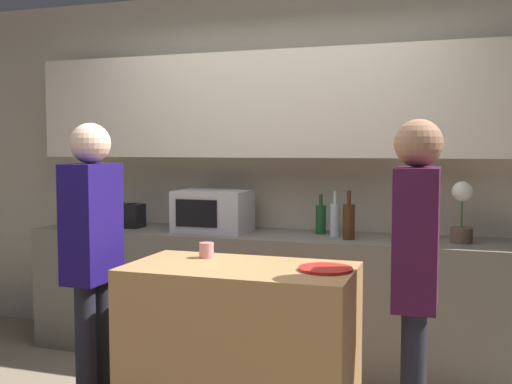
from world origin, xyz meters
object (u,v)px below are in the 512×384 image
(microwave, at_px, (213,211))
(potted_plant, at_px, (462,212))
(bottle_2, at_px, (349,221))
(person_left, at_px, (92,248))
(toaster, at_px, (126,216))
(plate_on_island, at_px, (325,269))
(cup_0, at_px, (206,250))
(bottle_1, at_px, (335,219))
(person_center, at_px, (416,267))
(bottle_0, at_px, (321,219))

(microwave, relative_size, potted_plant, 1.32)
(bottle_2, distance_m, person_left, 1.68)
(toaster, relative_size, bottle_2, 0.80)
(plate_on_island, distance_m, cup_0, 0.68)
(toaster, bearing_deg, cup_0, -44.25)
(microwave, bearing_deg, potted_plant, 0.05)
(bottle_1, xyz_separation_m, bottle_2, (0.12, -0.12, 0.00))
(microwave, bearing_deg, person_center, -39.86)
(plate_on_island, bearing_deg, potted_plant, 63.03)
(person_left, bearing_deg, plate_on_island, 90.67)
(bottle_2, height_order, cup_0, bottle_2)
(microwave, height_order, cup_0, microwave)
(microwave, distance_m, person_left, 1.28)
(plate_on_island, xyz_separation_m, person_center, (0.42, -0.02, 0.04))
(bottle_0, distance_m, cup_0, 1.27)
(person_center, bearing_deg, cup_0, 82.17)
(toaster, height_order, person_center, person_center)
(potted_plant, relative_size, bottle_2, 1.22)
(bottle_1, height_order, plate_on_island, bottle_1)
(microwave, xyz_separation_m, toaster, (-0.72, 0.00, -0.06))
(microwave, height_order, person_center, person_center)
(person_left, bearing_deg, bottle_2, 134.32)
(potted_plant, bearing_deg, bottle_0, 173.04)
(microwave, relative_size, bottle_0, 1.85)
(microwave, xyz_separation_m, bottle_0, (0.77, 0.12, -0.04))
(person_left, height_order, person_center, person_left)
(bottle_0, xyz_separation_m, plate_on_island, (0.31, -1.35, -0.08))
(toaster, bearing_deg, person_left, -67.00)
(toaster, distance_m, plate_on_island, 2.19)
(bottle_2, distance_m, person_center, 1.28)
(bottle_1, height_order, person_center, person_center)
(toaster, relative_size, plate_on_island, 1.00)
(person_left, bearing_deg, microwave, 171.09)
(toaster, distance_m, person_left, 1.37)
(bottle_0, relative_size, person_left, 0.17)
(bottle_2, bearing_deg, person_center, -66.99)
(toaster, xyz_separation_m, plate_on_island, (1.80, -1.24, -0.06))
(microwave, bearing_deg, cup_0, -69.48)
(plate_on_island, xyz_separation_m, person_left, (-1.27, -0.03, 0.04))
(cup_0, xyz_separation_m, person_center, (1.09, -0.15, 0.00))
(bottle_1, bearing_deg, person_center, -64.57)
(bottle_0, relative_size, bottle_1, 0.90)
(toaster, xyz_separation_m, bottle_0, (1.49, 0.11, 0.02))
(potted_plant, distance_m, person_center, 1.28)
(potted_plant, distance_m, plate_on_island, 1.40)
(bottle_0, bearing_deg, person_center, -61.98)
(bottle_1, xyz_separation_m, person_left, (-1.07, -1.30, -0.05))
(toaster, xyz_separation_m, person_center, (2.22, -1.26, -0.02))
(bottle_1, bearing_deg, plate_on_island, -81.24)
(bottle_2, xyz_separation_m, cup_0, (-0.59, -1.02, -0.06))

